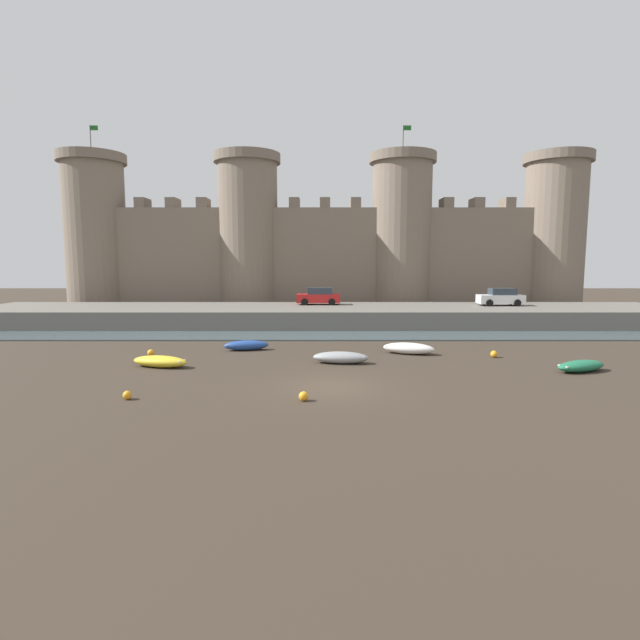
# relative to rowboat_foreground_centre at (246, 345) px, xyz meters

# --- Properties ---
(ground_plane) EXTENTS (160.00, 160.00, 0.00)m
(ground_plane) POSITION_rel_rowboat_foreground_centre_xyz_m (5.34, -9.44, -0.34)
(ground_plane) COLOR #382D23
(water_channel) EXTENTS (80.00, 4.50, 0.10)m
(water_channel) POSITION_rel_rowboat_foreground_centre_xyz_m (5.34, 5.86, -0.29)
(water_channel) COLOR #47565B
(water_channel) RESTS_ON ground
(quay_road) EXTENTS (62.70, 10.00, 1.62)m
(quay_road) POSITION_rel_rowboat_foreground_centre_xyz_m (5.34, 13.11, 0.47)
(quay_road) COLOR #666059
(quay_road) RESTS_ON ground
(castle) EXTENTS (57.93, 7.23, 20.27)m
(castle) POSITION_rel_rowboat_foreground_centre_xyz_m (5.34, 23.76, 7.36)
(castle) COLOR #7A6B5B
(castle) RESTS_ON ground
(rowboat_foreground_centre) EXTENTS (3.01, 1.44, 0.64)m
(rowboat_foreground_centre) POSITION_rel_rowboat_foreground_centre_xyz_m (0.00, 0.00, 0.00)
(rowboat_foreground_centre) COLOR #234793
(rowboat_foreground_centre) RESTS_ON ground
(rowboat_midflat_centre) EXTENTS (3.19, 2.09, 0.61)m
(rowboat_midflat_centre) POSITION_rel_rowboat_foreground_centre_xyz_m (18.58, -6.25, -0.02)
(rowboat_midflat_centre) COLOR #1E6B47
(rowboat_midflat_centre) RESTS_ON ground
(rowboat_midflat_right) EXTENTS (3.42, 2.16, 0.70)m
(rowboat_midflat_right) POSITION_rel_rowboat_foreground_centre_xyz_m (10.36, -1.25, 0.03)
(rowboat_midflat_right) COLOR silver
(rowboat_midflat_right) RESTS_ON ground
(rowboat_foreground_right) EXTENTS (3.28, 1.48, 0.67)m
(rowboat_foreground_right) POSITION_rel_rowboat_foreground_centre_xyz_m (5.99, -4.12, 0.01)
(rowboat_foreground_right) COLOR gray
(rowboat_foreground_right) RESTS_ON ground
(rowboat_midflat_left) EXTENTS (3.39, 1.88, 0.63)m
(rowboat_midflat_left) POSITION_rel_rowboat_foreground_centre_xyz_m (-3.98, -5.13, -0.01)
(rowboat_midflat_left) COLOR yellow
(rowboat_midflat_left) RESTS_ON ground
(mooring_buoy_off_centre) EXTENTS (0.42, 0.42, 0.42)m
(mooring_buoy_off_centre) POSITION_rel_rowboat_foreground_centre_xyz_m (-5.54, -2.03, -0.13)
(mooring_buoy_off_centre) COLOR orange
(mooring_buoy_off_centre) RESTS_ON ground
(mooring_buoy_near_shore) EXTENTS (0.40, 0.40, 0.40)m
(mooring_buoy_near_shore) POSITION_rel_rowboat_foreground_centre_xyz_m (4.12, -11.74, -0.14)
(mooring_buoy_near_shore) COLOR orange
(mooring_buoy_near_shore) RESTS_ON ground
(mooring_buoy_near_channel) EXTENTS (0.37, 0.37, 0.37)m
(mooring_buoy_near_channel) POSITION_rel_rowboat_foreground_centre_xyz_m (-3.34, -11.52, -0.15)
(mooring_buoy_near_channel) COLOR orange
(mooring_buoy_near_channel) RESTS_ON ground
(mooring_buoy_mid_mud) EXTENTS (0.42, 0.42, 0.42)m
(mooring_buoy_mid_mud) POSITION_rel_rowboat_foreground_centre_xyz_m (15.32, -2.44, -0.13)
(mooring_buoy_mid_mud) COLOR orange
(mooring_buoy_mid_mud) RESTS_ON ground
(car_quay_east) EXTENTS (4.11, 1.91, 1.62)m
(car_quay_east) POSITION_rel_rowboat_foreground_centre_xyz_m (21.65, 14.23, 2.06)
(car_quay_east) COLOR silver
(car_quay_east) RESTS_ON quay_road
(car_quay_centre_east) EXTENTS (4.11, 1.91, 1.62)m
(car_quay_centre_east) POSITION_rel_rowboat_foreground_centre_xyz_m (4.69, 15.27, 2.06)
(car_quay_centre_east) COLOR red
(car_quay_centre_east) RESTS_ON quay_road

